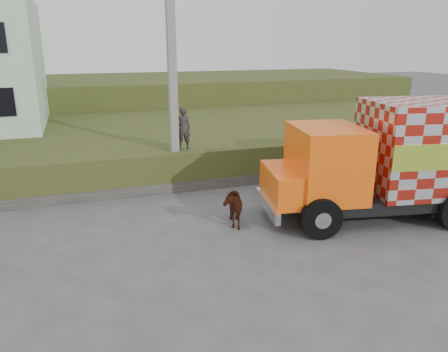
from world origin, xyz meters
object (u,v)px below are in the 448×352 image
object	(u,v)px
pedestrian	(183,128)
cargo_truck	(411,158)
utility_pole	(173,83)
cow	(231,205)

from	to	relation	value
pedestrian	cargo_truck	bearing A→B (deg)	143.70
utility_pole	cow	distance (m)	5.41
utility_pole	cow	bearing A→B (deg)	-78.27
utility_pole	cargo_truck	distance (m)	8.68
cow	cargo_truck	bearing A→B (deg)	-0.17
cargo_truck	cow	distance (m)	5.99
utility_pole	pedestrian	bearing A→B (deg)	27.03
cargo_truck	cow	bearing A→B (deg)	179.00
utility_pole	cargo_truck	xyz separation A→B (m)	(6.59, -5.23, -2.13)
cargo_truck	pedestrian	xyz separation A→B (m)	(-6.19, 5.43, 0.37)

